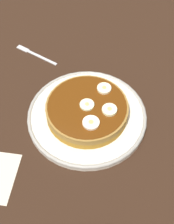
{
  "coord_description": "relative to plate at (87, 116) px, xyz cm",
  "views": [
    {
      "loc": [
        37.38,
        18.13,
        57.82
      ],
      "look_at": [
        0.0,
        0.0,
        2.22
      ],
      "focal_mm": 50.32,
      "sensor_mm": 36.0,
      "label": 1
    }
  ],
  "objects": [
    {
      "name": "banana_slice_3",
      "position": [
        -0.82,
        4.9,
        4.0
      ],
      "size": [
        3.23,
        3.23,
        0.86
      ],
      "color": "#F1F2B7",
      "rests_on": "pancake_stack"
    },
    {
      "name": "plate",
      "position": [
        0.0,
        0.0,
        0.0
      ],
      "size": [
        26.78,
        26.78,
        1.55
      ],
      "color": "silver",
      "rests_on": "ground_plane"
    },
    {
      "name": "ground_plane",
      "position": [
        0.0,
        0.0,
        -2.33
      ],
      "size": [
        140.0,
        140.0,
        3.0
      ],
      "primitive_type": "cube",
      "color": "black"
    },
    {
      "name": "fork",
      "position": [
        -12.65,
        -21.79,
        -0.58
      ],
      "size": [
        2.51,
        13.02,
        0.5
      ],
      "color": "silver",
      "rests_on": "ground_plane"
    },
    {
      "name": "banana_slice_2",
      "position": [
        -5.84,
        1.44,
        3.97
      ],
      "size": [
        3.19,
        3.19,
        0.8
      ],
      "color": "#FAF2C2",
      "rests_on": "pancake_stack"
    },
    {
      "name": "banana_slice_1",
      "position": [
        3.89,
        2.8,
        3.96
      ],
      "size": [
        3.57,
        3.57,
        0.78
      ],
      "color": "#F6E0C4",
      "rests_on": "pancake_stack"
    },
    {
      "name": "pancake_stack",
      "position": [
        0.22,
        -0.2,
        2.1
      ],
      "size": [
        18.09,
        18.58,
        3.31
      ],
      "color": "#A97422",
      "rests_on": "plate"
    },
    {
      "name": "banana_slice_0",
      "position": [
        -0.2,
        -0.19,
        3.92
      ],
      "size": [
        3.15,
        3.15,
        0.71
      ],
      "color": "#ECF3BD",
      "rests_on": "pancake_stack"
    }
  ]
}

